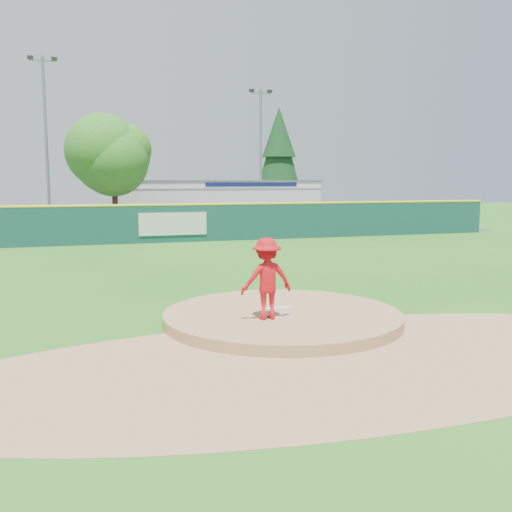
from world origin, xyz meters
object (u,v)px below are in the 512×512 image
object	(u,v)px
pool_building_grp	(213,201)
light_pole_right	(261,150)
conifer_tree	(279,155)
light_pole_left	(46,136)
pitcher	(267,279)
deciduous_tree	(114,160)
van	(154,224)

from	to	relation	value
pool_building_grp	light_pole_right	xyz separation A→B (m)	(3.00, -2.99, 3.88)
conifer_tree	light_pole_left	world-z (taller)	light_pole_left
pool_building_grp	pitcher	bearing A→B (deg)	-101.42
deciduous_tree	light_pole_left	size ratio (longest dim) A/B	0.67
deciduous_tree	conifer_tree	bearing A→B (deg)	36.25
van	deciduous_tree	xyz separation A→B (m)	(-1.84, 4.38, 3.75)
pitcher	van	xyz separation A→B (m)	(0.41, 21.15, -0.34)
pitcher	conifer_tree	bearing A→B (deg)	-112.63
pool_building_grp	light_pole_left	world-z (taller)	light_pole_left
van	deciduous_tree	world-z (taller)	deciduous_tree
deciduous_tree	light_pole_right	bearing A→B (deg)	19.98
light_pole_left	van	bearing A→B (deg)	-47.54
deciduous_tree	light_pole_left	world-z (taller)	light_pole_left
van	conifer_tree	size ratio (longest dim) A/B	0.59
light_pole_right	deciduous_tree	bearing A→B (deg)	-160.02
conifer_tree	deciduous_tree	bearing A→B (deg)	-143.75
pool_building_grp	light_pole_left	bearing A→B (deg)	-157.40
pitcher	pool_building_grp	xyz separation A→B (m)	(6.57, 32.53, 0.52)
light_pole_left	conifer_tree	bearing A→B (deg)	25.35
conifer_tree	light_pole_left	bearing A→B (deg)	-154.65
pitcher	light_pole_right	bearing A→B (deg)	-110.21
pitcher	light_pole_right	size ratio (longest dim) A/B	0.18
pool_building_grp	light_pole_right	distance (m)	5.75
van	light_pole_right	distance (m)	13.29
van	conifer_tree	world-z (taller)	conifer_tree
pool_building_grp	light_pole_left	distance (m)	13.72
light_pole_right	light_pole_left	bearing A→B (deg)	-172.41
pitcher	light_pole_left	size ratio (longest dim) A/B	0.16
pool_building_grp	light_pole_left	xyz separation A→B (m)	(-12.00, -4.99, 4.39)
deciduous_tree	light_pole_right	world-z (taller)	light_pole_right
pool_building_grp	light_pole_right	world-z (taller)	light_pole_right
deciduous_tree	light_pole_left	bearing A→B (deg)	153.43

